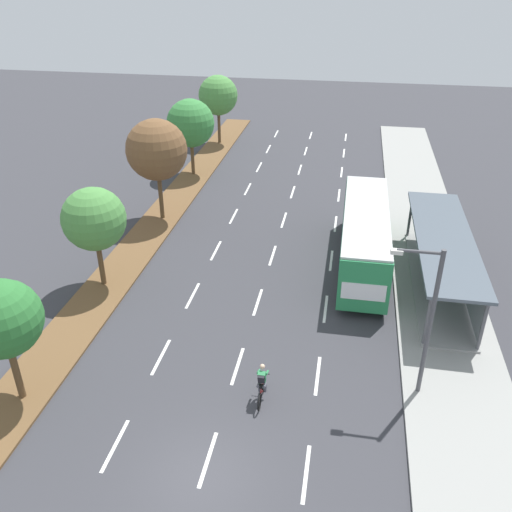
{
  "coord_description": "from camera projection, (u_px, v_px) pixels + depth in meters",
  "views": [
    {
      "loc": [
        4.05,
        -12.04,
        15.62
      ],
      "look_at": [
        -0.58,
        13.77,
        1.2
      ],
      "focal_mm": 38.04,
      "sensor_mm": 36.0,
      "label": 1
    }
  ],
  "objects": [
    {
      "name": "ground_plane",
      "position": [
        202.0,
        479.0,
        18.54
      ],
      "size": [
        140.0,
        140.0,
        0.0
      ],
      "primitive_type": "plane",
      "color": "#38383D"
    },
    {
      "name": "median_strip",
      "position": [
        161.0,
        218.0,
        37.04
      ],
      "size": [
        2.6,
        52.0,
        0.12
      ],
      "primitive_type": "cube",
      "color": "brown",
      "rests_on": "ground"
    },
    {
      "name": "sidewalk_right",
      "position": [
        426.0,
        238.0,
        34.32
      ],
      "size": [
        4.5,
        52.0,
        0.15
      ],
      "primitive_type": "cube",
      "color": "gray",
      "rests_on": "ground"
    },
    {
      "name": "lane_divider_left",
      "position": [
        225.0,
        232.0,
        35.23
      ],
      "size": [
        0.14,
        48.45,
        0.01
      ],
      "color": "white",
      "rests_on": "ground"
    },
    {
      "name": "lane_divider_center",
      "position": [
        279.0,
        237.0,
        34.69
      ],
      "size": [
        0.14,
        48.45,
        0.01
      ],
      "color": "white",
      "rests_on": "ground"
    },
    {
      "name": "lane_divider_right",
      "position": [
        334.0,
        241.0,
        34.14
      ],
      "size": [
        0.14,
        48.45,
        0.01
      ],
      "color": "white",
      "rests_on": "ground"
    },
    {
      "name": "bus_shelter",
      "position": [
        447.0,
        256.0,
        28.51
      ],
      "size": [
        2.9,
        12.06,
        2.86
      ],
      "color": "gray",
      "rests_on": "sidewalk_right"
    },
    {
      "name": "bus",
      "position": [
        365.0,
        233.0,
        30.51
      ],
      "size": [
        2.54,
        11.29,
        3.37
      ],
      "color": "#28844C",
      "rests_on": "ground"
    },
    {
      "name": "cyclist",
      "position": [
        262.0,
        384.0,
        21.5
      ],
      "size": [
        0.46,
        1.82,
        1.71
      ],
      "color": "black",
      "rests_on": "ground"
    },
    {
      "name": "median_tree_nearest",
      "position": [
        2.0,
        319.0,
        20.07
      ],
      "size": [
        3.02,
        3.02,
        5.3
      ],
      "color": "brown",
      "rests_on": "median_strip"
    },
    {
      "name": "median_tree_second",
      "position": [
        94.0,
        219.0,
        27.64
      ],
      "size": [
        3.29,
        3.29,
        5.49
      ],
      "color": "brown",
      "rests_on": "median_strip"
    },
    {
      "name": "median_tree_third",
      "position": [
        157.0,
        150.0,
        34.68
      ],
      "size": [
        3.95,
        3.95,
        6.73
      ],
      "color": "brown",
      "rests_on": "median_strip"
    },
    {
      "name": "median_tree_fourth",
      "position": [
        191.0,
        123.0,
        42.55
      ],
      "size": [
        3.75,
        3.75,
        6.03
      ],
      "color": "brown",
      "rests_on": "median_strip"
    },
    {
      "name": "median_tree_fifth",
      "position": [
        218.0,
        95.0,
        49.93
      ],
      "size": [
        3.61,
        3.61,
        6.25
      ],
      "color": "brown",
      "rests_on": "median_strip"
    },
    {
      "name": "streetlight",
      "position": [
        427.0,
        314.0,
        20.36
      ],
      "size": [
        1.91,
        0.24,
        6.5
      ],
      "color": "#4C4C51",
      "rests_on": "sidewalk_right"
    }
  ]
}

